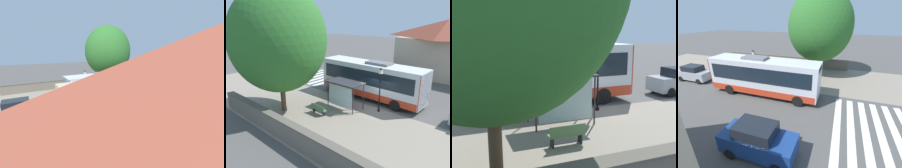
# 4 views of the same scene
# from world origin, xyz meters

# --- Properties ---
(ground_plane) EXTENTS (120.00, 120.00, 0.00)m
(ground_plane) POSITION_xyz_m (0.00, 0.00, 0.00)
(ground_plane) COLOR #514F4C
(ground_plane) RESTS_ON ground
(sidewalk_plaza) EXTENTS (9.00, 44.00, 0.02)m
(sidewalk_plaza) POSITION_xyz_m (-4.50, 0.00, 0.01)
(sidewalk_plaza) COLOR gray
(sidewalk_plaza) RESTS_ON ground
(crosswalk_stripes) EXTENTS (9.00, 5.25, 0.01)m
(crosswalk_stripes) POSITION_xyz_m (5.00, 11.56, 0.00)
(crosswalk_stripes) COLOR silver
(crosswalk_stripes) RESTS_ON ground
(stone_wall) EXTENTS (0.60, 20.00, 1.44)m
(stone_wall) POSITION_xyz_m (-8.55, 0.00, 0.73)
(stone_wall) COLOR #6B6356
(stone_wall) RESTS_ON ground
(bus) EXTENTS (2.63, 10.74, 3.78)m
(bus) POSITION_xyz_m (1.74, 1.97, 1.95)
(bus) COLOR silver
(bus) RESTS_ON ground
(bus_shelter) EXTENTS (1.77, 3.17, 2.42)m
(bus_shelter) POSITION_xyz_m (-1.94, 2.30, 2.02)
(bus_shelter) COLOR #2D2D33
(bus_shelter) RESTS_ON ground
(pedestrian) EXTENTS (0.34, 0.22, 1.62)m
(pedestrian) POSITION_xyz_m (0.17, 6.45, 0.95)
(pedestrian) COLOR #2D3347
(pedestrian) RESTS_ON ground
(bench) EXTENTS (0.40, 1.48, 0.88)m
(bench) POSITION_xyz_m (-4.35, 3.03, 0.47)
(bench) COLOR #4C7247
(bench) RESTS_ON ground
(street_lamp_near) EXTENTS (0.28, 0.28, 3.86)m
(street_lamp_near) POSITION_xyz_m (-0.50, -0.39, 2.30)
(street_lamp_near) COLOR black
(street_lamp_near) RESTS_ON ground
(shade_tree) EXTENTS (7.76, 7.76, 10.37)m
(shade_tree) POSITION_xyz_m (-5.78, 5.94, 6.10)
(shade_tree) COLOR brown
(shade_tree) RESTS_ON ground
(parked_car_behind_bus) EXTENTS (1.91, 4.21, 1.85)m
(parked_car_behind_bus) POSITION_xyz_m (1.27, -7.85, 0.91)
(parked_car_behind_bus) COLOR #9EA0A8
(parked_car_behind_bus) RESTS_ON ground
(parked_car_far_lane) EXTENTS (1.83, 4.25, 2.03)m
(parked_car_far_lane) POSITION_xyz_m (8.43, 5.07, 0.98)
(parked_car_far_lane) COLOR navy
(parked_car_far_lane) RESTS_ON ground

